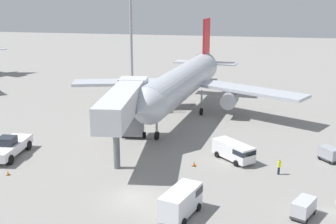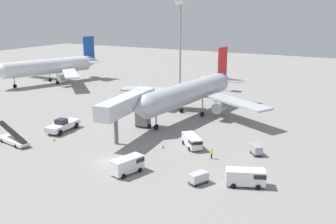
{
  "view_description": "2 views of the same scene",
  "coord_description": "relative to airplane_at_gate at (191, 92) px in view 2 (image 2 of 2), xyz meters",
  "views": [
    {
      "loc": [
        10.41,
        -35.99,
        18.39
      ],
      "look_at": [
        -0.59,
        19.28,
        2.97
      ],
      "focal_mm": 47.88,
      "sensor_mm": 36.0,
      "label": 1
    },
    {
      "loc": [
        32.88,
        -42.19,
        22.3
      ],
      "look_at": [
        -0.87,
        20.16,
        2.75
      ],
      "focal_mm": 39.91,
      "sensor_mm": 36.0,
      "label": 2
    }
  ],
  "objects": [
    {
      "name": "airplane_at_gate",
      "position": [
        0.0,
        0.0,
        0.0
      ],
      "size": [
        36.54,
        38.07,
        13.57
      ],
      "color": "#B7BCC6",
      "rests_on": "ground"
    },
    {
      "name": "pushback_tug",
      "position": [
        -16.6,
        -21.51,
        -4.04
      ],
      "size": [
        3.28,
        7.52,
        2.44
      ],
      "color": "white",
      "rests_on": "ground"
    },
    {
      "name": "belt_loader_truck",
      "position": [
        -19.06,
        -30.88,
        -4.38
      ],
      "size": [
        7.57,
        3.0,
        3.42
      ],
      "color": "white",
      "rests_on": "ground"
    },
    {
      "name": "jet_bridge",
      "position": [
        -4.0,
        -17.35,
        0.61
      ],
      "size": [
        4.84,
        16.81,
        7.69
      ],
      "color": "silver",
      "rests_on": "ground"
    },
    {
      "name": "ground_plane",
      "position": [
        0.12,
        -29.06,
        -5.16
      ],
      "size": [
        300.0,
        300.0,
        0.0
      ],
      "primitive_type": "plane",
      "color": "gray"
    },
    {
      "name": "baggage_cart_mid_center",
      "position": [
        15.02,
        -29.59,
        -4.31
      ],
      "size": [
        2.33,
        2.9,
        1.54
      ],
      "color": "#38383D",
      "rests_on": "ground"
    },
    {
      "name": "apron_light_mast",
      "position": [
        -15.23,
        25.22,
        12.02
      ],
      "size": [
        2.4,
        2.4,
        24.59
      ],
      "color": "#93969B",
      "rests_on": "ground"
    },
    {
      "name": "safety_cone_bravo",
      "position": [
        -13.92,
        -26.44,
        -4.9
      ],
      "size": [
        0.34,
        0.34,
        0.52
      ],
      "color": "black",
      "rests_on": "ground"
    },
    {
      "name": "service_van_rear_right",
      "position": [
        20.8,
        -27.19,
        -3.87
      ],
      "size": [
        5.43,
        3.77,
        2.26
      ],
      "color": "white",
      "rests_on": "ground"
    },
    {
      "name": "airplane_background",
      "position": [
        -53.7,
        12.74,
        0.04
      ],
      "size": [
        34.84,
        34.16,
        13.77
      ],
      "color": "silver",
      "rests_on": "ground"
    },
    {
      "name": "service_van_outer_left",
      "position": [
        8.62,
        -17.74,
        -4.01
      ],
      "size": [
        5.03,
        5.08,
        1.99
      ],
      "color": "white",
      "rests_on": "ground"
    },
    {
      "name": "service_van_mid_right",
      "position": [
        4.95,
        -31.24,
        -3.84
      ],
      "size": [
        3.23,
        5.09,
        2.32
      ],
      "color": "white",
      "rests_on": "ground"
    },
    {
      "name": "baggage_cart_near_left",
      "position": [
        18.96,
        -15.93,
        -4.29
      ],
      "size": [
        2.36,
        2.5,
        1.58
      ],
      "color": "#38383D",
      "rests_on": "ground"
    },
    {
      "name": "ground_crew_worker_foreground",
      "position": [
        13.35,
        -20.8,
        -4.27
      ],
      "size": [
        0.45,
        0.45,
        1.67
      ],
      "color": "#1E2333",
      "rests_on": "ground"
    },
    {
      "name": "safety_cone_alpha",
      "position": [
        4.47,
        -20.29,
        -4.87
      ],
      "size": [
        0.39,
        0.39,
        0.6
      ],
      "color": "black",
      "rests_on": "ground"
    }
  ]
}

